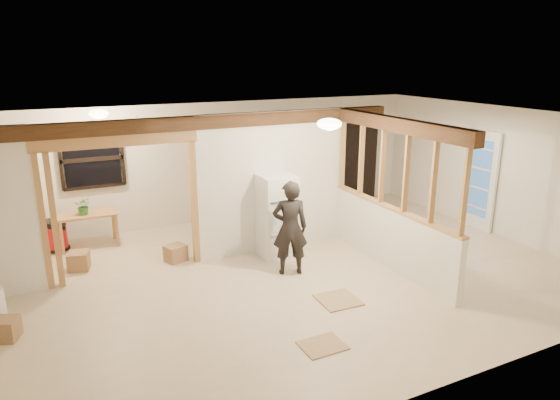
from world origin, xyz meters
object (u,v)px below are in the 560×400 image
woman (290,228)px  refrigerator (277,216)px  work_table (89,230)px  bookshelf (356,164)px  shop_vac (56,235)px

woman → refrigerator: bearing=-80.8°
work_table → woman: bearing=-41.7°
refrigerator → bookshelf: (3.13, 2.17, 0.22)m
work_table → shop_vac: work_table is taller
shop_vac → work_table: bearing=-8.3°
shop_vac → woman: bearing=-39.2°
work_table → bookshelf: bookshelf is taller
work_table → shop_vac: size_ratio=1.78×
bookshelf → woman: bearing=-137.9°
bookshelf → work_table: bearing=-177.3°
work_table → bookshelf: (6.08, 0.29, 0.62)m
refrigerator → woman: bearing=-100.4°
work_table → bookshelf: size_ratio=0.54×
refrigerator → shop_vac: bearing=150.7°
woman → work_table: 3.89m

